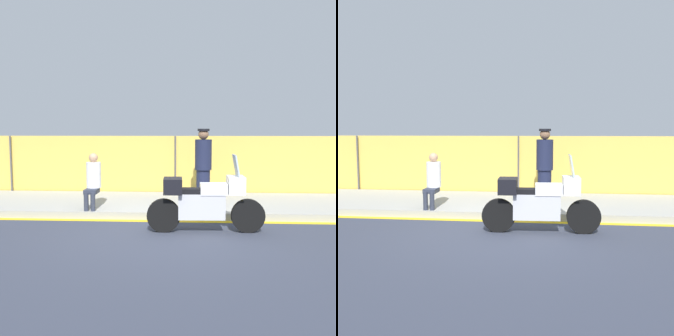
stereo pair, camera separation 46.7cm
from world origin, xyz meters
TOP-DOWN VIEW (x-y plane):
  - ground_plane at (0.00, 0.00)m, footprint 120.00×120.00m
  - sidewalk at (0.00, 2.43)m, footprint 36.46×2.84m
  - curb_paint_stripe at (0.00, 0.92)m, footprint 36.46×0.18m
  - storefront_fence at (0.00, 3.94)m, footprint 34.64×0.17m
  - motorcycle at (0.72, 0.07)m, footprint 2.32×0.55m
  - officer_standing at (0.78, 2.72)m, footprint 0.43×0.43m
  - person_seated_on_curb at (-1.83, 1.47)m, footprint 0.34×0.65m

SIDE VIEW (x-z plane):
  - ground_plane at x=0.00m, z-range 0.00..0.00m
  - curb_paint_stripe at x=0.00m, z-range 0.00..0.01m
  - sidewalk at x=0.00m, z-range 0.00..0.17m
  - motorcycle at x=0.72m, z-range -0.15..1.38m
  - person_seated_on_curb at x=-1.83m, z-range 0.24..1.52m
  - storefront_fence at x=0.00m, z-range 0.00..1.81m
  - officer_standing at x=0.78m, z-range 0.19..2.04m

